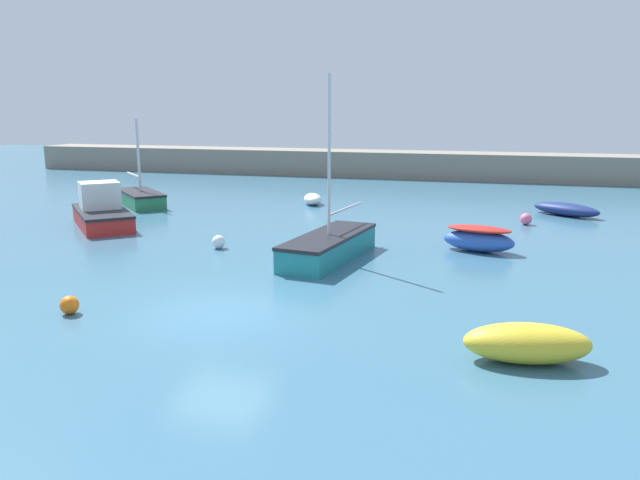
{
  "coord_description": "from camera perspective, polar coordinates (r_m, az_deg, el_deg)",
  "views": [
    {
      "loc": [
        6.77,
        -14.2,
        5.24
      ],
      "look_at": [
        0.58,
        7.59,
        0.4
      ],
      "focal_mm": 35.0,
      "sensor_mm": 36.0,
      "label": 1
    }
  ],
  "objects": [
    {
      "name": "rowboat_white_midwater",
      "position": [
        13.88,
        18.4,
        -8.94
      ],
      "size": [
        2.79,
        1.57,
        0.83
      ],
      "rotation": [
        0.0,
        0.0,
        0.18
      ],
      "color": "yellow",
      "rests_on": "ground_plane"
    },
    {
      "name": "motorboat_grey_hull",
      "position": [
        29.58,
        -19.34,
        2.46
      ],
      "size": [
        4.9,
        5.05,
        1.97
      ],
      "rotation": [
        0.0,
        0.0,
        5.46
      ],
      "color": "red",
      "rests_on": "ground_plane"
    },
    {
      "name": "mooring_buoy_white",
      "position": [
        23.86,
        -9.25,
        -0.17
      ],
      "size": [
        0.51,
        0.51,
        0.51
      ],
      "primitive_type": "sphere",
      "color": "white",
      "rests_on": "ground_plane"
    },
    {
      "name": "harbor_breakwater",
      "position": [
        48.26,
        7.8,
        6.87
      ],
      "size": [
        62.34,
        3.55,
        1.94
      ],
      "primitive_type": "cube",
      "color": "gray",
      "rests_on": "ground_plane"
    },
    {
      "name": "rowboat_with_red_cover",
      "position": [
        23.79,
        14.3,
        0.13
      ],
      "size": [
        2.82,
        1.69,
        0.95
      ],
      "rotation": [
        0.0,
        0.0,
        6.05
      ],
      "color": "#2D56B7",
      "rests_on": "ground_plane"
    },
    {
      "name": "mooring_buoy_orange",
      "position": [
        17.41,
        -21.93,
        -5.53
      ],
      "size": [
        0.48,
        0.48,
        0.48
      ],
      "primitive_type": "sphere",
      "color": "orange",
      "rests_on": "ground_plane"
    },
    {
      "name": "open_tender_yellow",
      "position": [
        33.0,
        21.57,
        2.63
      ],
      "size": [
        3.47,
        2.87,
        0.64
      ],
      "rotation": [
        0.0,
        0.0,
        5.68
      ],
      "color": "navy",
      "rests_on": "ground_plane"
    },
    {
      "name": "dinghy_near_pier",
      "position": [
        34.28,
        -0.68,
        3.78
      ],
      "size": [
        1.55,
        2.05,
        0.61
      ],
      "rotation": [
        0.0,
        0.0,
        1.94
      ],
      "color": "white",
      "rests_on": "ground_plane"
    },
    {
      "name": "ground_plane",
      "position": [
        16.62,
        -9.18,
        -6.86
      ],
      "size": [
        120.0,
        120.0,
        0.2
      ],
      "primitive_type": "cube",
      "color": "#38667F"
    },
    {
      "name": "sailboat_short_mast",
      "position": [
        35.07,
        -16.06,
        3.72
      ],
      "size": [
        4.23,
        4.19,
        4.63
      ],
      "rotation": [
        0.0,
        0.0,
        5.51
      ],
      "color": "#287A4C",
      "rests_on": "ground_plane"
    },
    {
      "name": "sailboat_tall_mast",
      "position": [
        21.84,
        0.82,
        -0.55
      ],
      "size": [
        2.37,
        5.88,
        6.35
      ],
      "rotation": [
        0.0,
        0.0,
        4.57
      ],
      "color": "teal",
      "rests_on": "ground_plane"
    },
    {
      "name": "mooring_buoy_pink",
      "position": [
        29.83,
        18.32,
        1.83
      ],
      "size": [
        0.53,
        0.53,
        0.53
      ],
      "primitive_type": "sphere",
      "color": "#EA668C",
      "rests_on": "ground_plane"
    }
  ]
}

